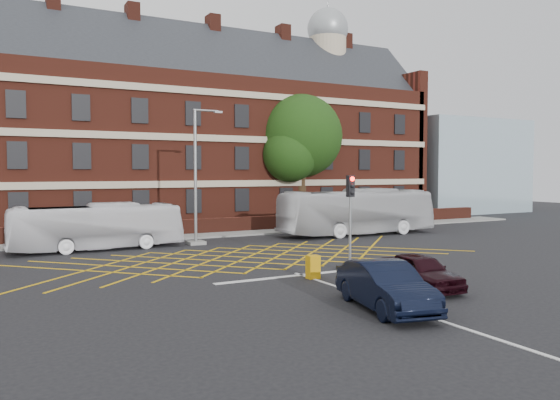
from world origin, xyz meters
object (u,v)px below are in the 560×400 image
bus_right (357,212)px  car_maroon (421,271)px  bus_left (97,227)px  deciduous_tree (301,142)px  utility_cabinet (313,267)px  traffic_light_near (350,232)px  street_lamp (197,199)px  car_navy (385,286)px

bus_right → car_maroon: bus_right is taller
bus_left → deciduous_tree: size_ratio=0.87×
bus_left → bus_right: bus_right is taller
bus_right → utility_cabinet: size_ratio=12.04×
bus_right → traffic_light_near: size_ratio=2.72×
bus_left → car_maroon: bus_left is taller
car_maroon → traffic_light_near: (-0.33, 4.11, 1.09)m
bus_left → street_lamp: size_ratio=1.16×
bus_left → car_navy: (5.74, -18.29, -0.56)m
bus_right → car_navy: 20.87m
traffic_light_near → street_lamp: size_ratio=0.52×
bus_left → car_maroon: bearing=-153.2°
bus_right → deciduous_tree: (0.49, 8.71, 5.31)m
bus_right → traffic_light_near: traffic_light_near is taller
bus_left → car_maroon: 18.74m
street_lamp → utility_cabinet: street_lamp is taller
car_navy → utility_cabinet: car_navy is taller
car_maroon → deciduous_tree: (8.92, 24.17, 6.26)m
deciduous_tree → street_lamp: bearing=-146.1°
car_navy → traffic_light_near: traffic_light_near is taller
car_navy → utility_cabinet: (0.65, 5.46, -0.28)m
bus_right → car_maroon: 17.63m
deciduous_tree → car_maroon: bearing=-110.3°
bus_left → car_navy: bearing=-164.4°
traffic_light_near → car_navy: bearing=-115.8°
car_maroon → traffic_light_near: bearing=101.0°
street_lamp → car_maroon: bearing=-78.8°
car_maroon → utility_cabinet: (-2.56, 3.61, -0.19)m
bus_right → street_lamp: (-11.60, 0.59, 1.15)m
traffic_light_near → utility_cabinet: size_ratio=4.43×
bus_right → deciduous_tree: size_ratio=1.06×
bus_left → traffic_light_near: (8.62, -12.34, 0.44)m
car_maroon → deciduous_tree: 26.51m
bus_left → deciduous_tree: deciduous_tree is taller
deciduous_tree → bus_left: bearing=-156.6°
car_navy → utility_cabinet: 5.50m
deciduous_tree → utility_cabinet: 24.41m
car_maroon → utility_cabinet: 4.43m
bus_left → car_maroon: (8.95, -16.45, -0.65)m
car_navy → street_lamp: bearing=102.5°
car_navy → traffic_light_near: size_ratio=1.09×
car_navy → street_lamp: size_ratio=0.57×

